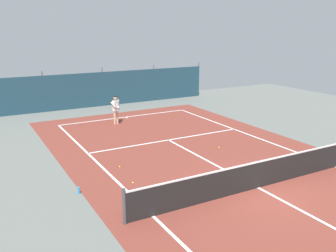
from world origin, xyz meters
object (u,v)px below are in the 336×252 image
at_px(tennis_net, 259,174).
at_px(parked_car, 115,87).
at_px(tennis_ball_midcourt, 133,183).
at_px(tennis_player, 116,108).
at_px(tennis_ball_by_sideline, 219,148).
at_px(tennis_ball_near_player, 120,167).
at_px(water_bottle, 79,190).

xyz_separation_m(tennis_net, parked_car, (1.95, 18.69, 0.33)).
bearing_deg(parked_car, tennis_ball_midcourt, -107.40).
relative_size(tennis_player, tennis_ball_by_sideline, 24.85).
bearing_deg(tennis_ball_near_player, tennis_player, 69.71).
relative_size(parked_car, water_bottle, 17.72).
height_order(tennis_ball_near_player, water_bottle, water_bottle).
bearing_deg(tennis_player, parked_car, -132.83).
bearing_deg(tennis_ball_by_sideline, tennis_net, -108.84).
height_order(tennis_player, water_bottle, tennis_player).
height_order(tennis_ball_by_sideline, parked_car, parked_car).
xyz_separation_m(tennis_player, tennis_ball_near_player, (-2.41, -6.51, -0.93)).
height_order(tennis_net, tennis_ball_near_player, tennis_net).
relative_size(tennis_ball_near_player, tennis_ball_by_sideline, 1.00).
bearing_deg(tennis_net, tennis_ball_by_sideline, 71.16).
bearing_deg(tennis_ball_midcourt, tennis_ball_by_sideline, 18.52).
height_order(tennis_net, parked_car, parked_car).
height_order(tennis_ball_midcourt, tennis_ball_by_sideline, same).
bearing_deg(tennis_player, tennis_ball_midcourt, 50.45).
bearing_deg(tennis_net, tennis_ball_midcourt, 146.29).
bearing_deg(tennis_ball_near_player, tennis_ball_midcourt, -95.86).
relative_size(tennis_ball_midcourt, water_bottle, 0.28).
relative_size(tennis_player, tennis_ball_near_player, 24.85).
bearing_deg(water_bottle, tennis_net, -24.80).
relative_size(tennis_net, tennis_ball_by_sideline, 153.33).
distance_m(tennis_player, tennis_ball_midcourt, 8.64).
xyz_separation_m(tennis_player, parked_car, (3.05, 8.03, -0.12)).
bearing_deg(tennis_net, tennis_player, 95.88).
xyz_separation_m(tennis_ball_midcourt, water_bottle, (-1.91, 0.13, 0.09)).
height_order(tennis_player, tennis_ball_by_sideline, tennis_player).
distance_m(tennis_ball_midcourt, parked_car, 17.20).
xyz_separation_m(tennis_ball_by_sideline, parked_car, (0.53, 14.52, 0.81)).
bearing_deg(parked_car, tennis_net, -94.23).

